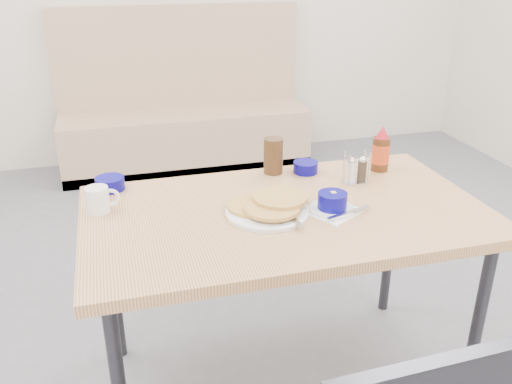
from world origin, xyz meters
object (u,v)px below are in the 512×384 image
object	(u,v)px
grits_setting	(332,203)
amber_tumbler	(273,156)
pancake_plate	(268,207)
creamer_bowl	(110,184)
butter_bowl	(306,167)
booth_bench	(184,122)
dining_table	(285,225)
coffee_mug	(99,199)
syrup_bottle	(381,151)
condiment_caddy	(356,172)

from	to	relation	value
grits_setting	amber_tumbler	world-z (taller)	amber_tumbler
pancake_plate	creamer_bowl	xyz separation A→B (m)	(-0.52, 0.35, 0.00)
butter_bowl	booth_bench	bearing A→B (deg)	94.76
pancake_plate	creamer_bowl	bearing A→B (deg)	145.86
pancake_plate	amber_tumbler	distance (m)	0.38
dining_table	coffee_mug	bearing A→B (deg)	166.19
booth_bench	creamer_bowl	world-z (taller)	booth_bench
booth_bench	butter_bowl	size ratio (longest dim) A/B	19.06
pancake_plate	butter_bowl	world-z (taller)	pancake_plate
coffee_mug	grits_setting	xyz separation A→B (m)	(0.78, -0.21, -0.02)
booth_bench	syrup_bottle	distance (m)	2.38
coffee_mug	condiment_caddy	world-z (taller)	condiment_caddy
amber_tumbler	booth_bench	bearing A→B (deg)	91.49
booth_bench	condiment_caddy	bearing A→B (deg)	-81.86
pancake_plate	amber_tumbler	world-z (taller)	amber_tumbler
pancake_plate	coffee_mug	bearing A→B (deg)	163.49
amber_tumbler	condiment_caddy	size ratio (longest dim) A/B	1.19
booth_bench	grits_setting	distance (m)	2.63
condiment_caddy	syrup_bottle	bearing A→B (deg)	30.70
dining_table	condiment_caddy	xyz separation A→B (m)	(0.34, 0.16, 0.11)
butter_bowl	dining_table	bearing A→B (deg)	-121.09
pancake_plate	grits_setting	size ratio (longest dim) A/B	1.24
creamer_bowl	booth_bench	bearing A→B (deg)	75.03
booth_bench	pancake_plate	bearing A→B (deg)	-91.54
booth_bench	pancake_plate	world-z (taller)	booth_bench
grits_setting	condiment_caddy	world-z (taller)	condiment_caddy
booth_bench	coffee_mug	size ratio (longest dim) A/B	16.17
condiment_caddy	butter_bowl	bearing A→B (deg)	134.62
booth_bench	syrup_bottle	xyz separation A→B (m)	(0.49, -2.28, 0.49)
grits_setting	coffee_mug	bearing A→B (deg)	164.69
syrup_bottle	grits_setting	bearing A→B (deg)	-137.48
butter_bowl	syrup_bottle	distance (m)	0.31
pancake_plate	creamer_bowl	world-z (taller)	pancake_plate
butter_bowl	pancake_plate	bearing A→B (deg)	-128.53
amber_tumbler	dining_table	bearing A→B (deg)	-99.55
grits_setting	butter_bowl	size ratio (longest dim) A/B	2.46
pancake_plate	dining_table	bearing A→B (deg)	9.48
pancake_plate	coffee_mug	world-z (taller)	coffee_mug
booth_bench	butter_bowl	distance (m)	2.28
pancake_plate	amber_tumbler	bearing A→B (deg)	70.31
coffee_mug	syrup_bottle	world-z (taller)	syrup_bottle
grits_setting	butter_bowl	distance (m)	0.37
booth_bench	condiment_caddy	distance (m)	2.44
dining_table	amber_tumbler	world-z (taller)	amber_tumbler
booth_bench	creamer_bowl	xyz separation A→B (m)	(-0.59, -2.19, 0.43)
coffee_mug	butter_bowl	xyz separation A→B (m)	(0.81, 0.15, -0.02)
creamer_bowl	amber_tumbler	xyz separation A→B (m)	(0.64, 0.00, 0.05)
amber_tumbler	condiment_caddy	distance (m)	0.34
dining_table	creamer_bowl	size ratio (longest dim) A/B	12.92
dining_table	grits_setting	size ratio (longest dim) A/B	5.71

